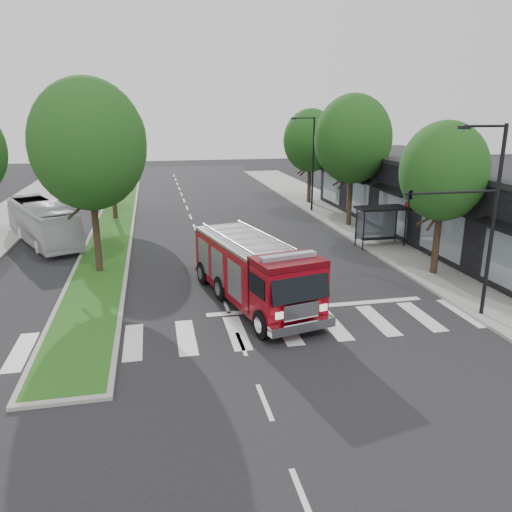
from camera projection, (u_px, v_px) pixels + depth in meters
The scene contains 14 objects.
ground at pixel (226, 305), 22.57m from camera, with size 140.00×140.00×0.00m, color black.
sidewalk_right at pixel (384, 237), 34.39m from camera, with size 5.00×80.00×0.15m, color gray.
median at pixel (114, 224), 38.30m from camera, with size 3.00×50.00×0.15m.
storefront_row at pixel (447, 200), 34.59m from camera, with size 8.00×30.00×5.00m, color black.
bus_shelter at pixel (380, 215), 31.85m from camera, with size 3.20×1.60×2.61m.
tree_right_near at pixel (444, 172), 25.16m from camera, with size 4.40×4.40×8.05m.
tree_right_mid at pixel (353, 139), 36.16m from camera, with size 5.60×5.60×9.72m.
tree_right_far at pixel (310, 141), 45.75m from camera, with size 5.00×5.00×8.73m.
tree_median_near at pixel (88, 145), 25.13m from camera, with size 5.80×5.80×10.16m.
tree_median_far at pixel (109, 138), 38.38m from camera, with size 5.60×5.60×9.72m.
streetlight_right_near at pixel (476, 210), 19.85m from camera, with size 4.08×0.22×8.00m.
streetlight_right_far at pixel (311, 160), 42.14m from camera, with size 2.11×0.20×8.00m.
fire_engine at pixel (254, 271), 22.43m from camera, with size 4.66×9.48×3.16m.
city_bus at pixel (43, 222), 32.93m from camera, with size 2.31×9.89×2.75m, color silver.
Camera 1 is at (-2.94, -20.88, 8.45)m, focal length 35.00 mm.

